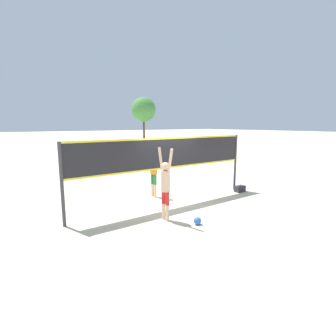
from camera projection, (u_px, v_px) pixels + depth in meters
name	position (u px, v px, depth m)	size (l,w,h in m)	color
ground_plane	(168.00, 204.00, 9.55)	(200.00, 200.00, 0.00)	beige
volleyball_net	(168.00, 157.00, 9.26)	(7.36, 0.10, 2.41)	#38383D
player_spiker	(165.00, 183.00, 7.76)	(0.28, 0.71, 2.20)	beige
player_blocker	(154.00, 167.00, 10.29)	(0.28, 0.72, 2.28)	beige
volleyball	(197.00, 221.00, 7.56)	(0.22, 0.22, 0.22)	blue
gear_bag	(240.00, 189.00, 11.22)	(0.45, 0.29, 0.26)	#2D2D33
tree_left_cluster	(144.00, 110.00, 46.34)	(4.32, 4.32, 7.56)	#4C3823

